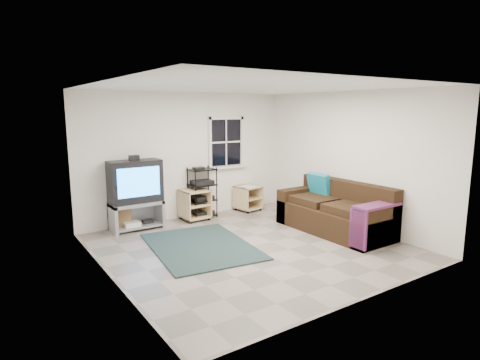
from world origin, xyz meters
TOP-DOWN VIEW (x-y plane):
  - room at (0.95, 2.27)m, footprint 4.60×4.62m
  - tv_unit at (-1.21, 2.04)m, footprint 0.97×0.48m
  - av_rack at (0.24, 2.09)m, footprint 0.54×0.39m
  - side_table_left at (0.01, 2.06)m, footprint 0.55×0.55m
  - side_table_right at (1.37, 2.05)m, footprint 0.57×0.57m
  - sofa at (1.83, -0.18)m, footprint 0.98×2.21m
  - shag_rug at (-0.69, 0.46)m, footprint 1.80×2.30m
  - paper_bag at (-1.44, 2.15)m, footprint 0.33×0.25m

SIDE VIEW (x-z plane):
  - shag_rug at x=-0.69m, z-range 0.00..0.03m
  - paper_bag at x=-1.44m, z-range 0.00..0.42m
  - side_table_right at x=1.37m, z-range 0.03..0.61m
  - side_table_left at x=0.01m, z-range 0.02..0.64m
  - sofa at x=1.83m, z-range -0.15..0.86m
  - av_rack at x=0.24m, z-range -0.07..1.00m
  - tv_unit at x=-1.21m, z-range 0.07..1.49m
  - room at x=0.95m, z-range -0.82..3.78m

